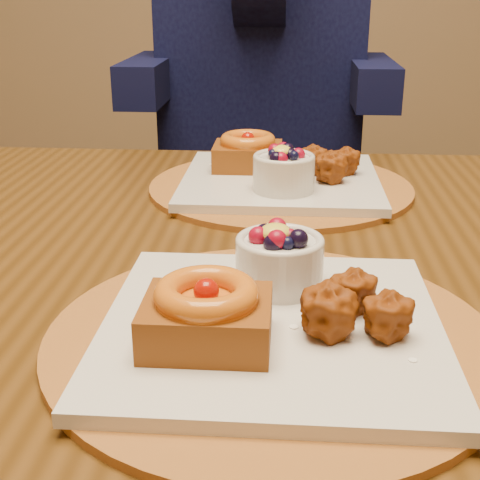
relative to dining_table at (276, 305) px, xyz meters
name	(u,v)px	position (x,y,z in m)	size (l,w,h in m)	color
dining_table	(276,305)	(0.00, 0.00, 0.00)	(1.60, 0.90, 0.76)	#3A230A
place_setting_near	(270,316)	(0.00, -0.22, 0.10)	(0.38, 0.38, 0.08)	brown
place_setting_far	(279,176)	(0.00, 0.22, 0.10)	(0.38, 0.38, 0.08)	brown
chair_far	(246,234)	(-0.09, 0.79, -0.21)	(0.52, 0.52, 0.84)	black
diner	(262,10)	(-0.06, 0.86, 0.30)	(0.56, 0.53, 0.92)	black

